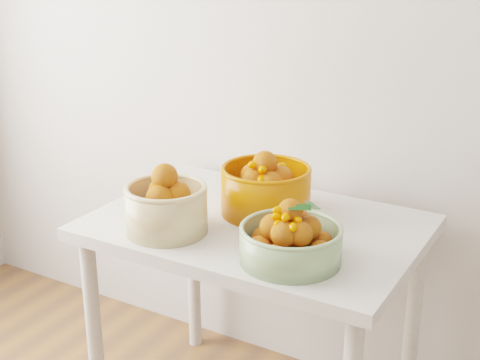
# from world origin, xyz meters

# --- Properties ---
(table) EXTENTS (1.00, 0.70, 0.75)m
(table) POSITION_xyz_m (-0.30, 1.60, 0.65)
(table) COLOR silver
(table) RESTS_ON ground
(bowl_cream) EXTENTS (0.27, 0.27, 0.21)m
(bowl_cream) POSITION_xyz_m (-0.50, 1.40, 0.83)
(bowl_cream) COLOR #DBBD88
(bowl_cream) RESTS_ON table
(bowl_green) EXTENTS (0.28, 0.28, 0.18)m
(bowl_green) POSITION_xyz_m (-0.09, 1.41, 0.81)
(bowl_green) COLOR #8CAB78
(bowl_green) RESTS_ON table
(bowl_orange) EXTENTS (0.36, 0.36, 0.21)m
(bowl_orange) POSITION_xyz_m (-0.31, 1.68, 0.83)
(bowl_orange) COLOR #D35505
(bowl_orange) RESTS_ON table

